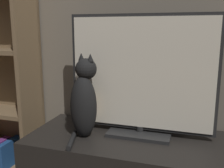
{
  "coord_description": "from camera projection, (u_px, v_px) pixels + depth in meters",
  "views": [
    {
      "loc": [
        0.29,
        -0.51,
        1.08
      ],
      "look_at": [
        -0.16,
        0.91,
        0.77
      ],
      "focal_mm": 42.0,
      "sensor_mm": 36.0,
      "label": 1
    }
  ],
  "objects": [
    {
      "name": "tv",
      "position": [
        140.0,
        78.0,
        1.54
      ],
      "size": [
        0.87,
        0.23,
        0.72
      ],
      "color": "black",
      "rests_on": "tv_stand"
    },
    {
      "name": "cat",
      "position": [
        84.0,
        101.0,
        1.53
      ],
      "size": [
        0.2,
        0.32,
        0.5
      ],
      "rotation": [
        0.0,
        0.0,
        -0.31
      ],
      "color": "black",
      "rests_on": "tv_stand"
    }
  ]
}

